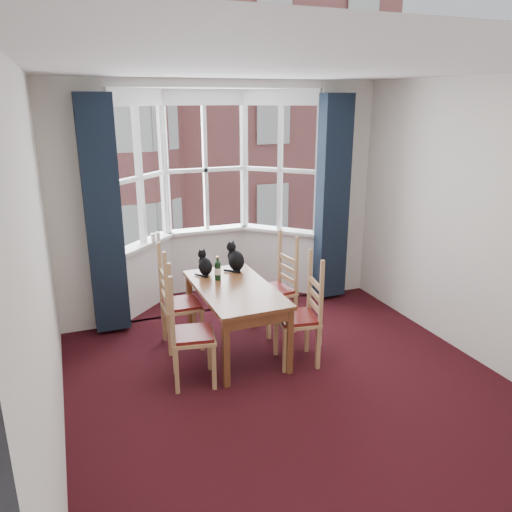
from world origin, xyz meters
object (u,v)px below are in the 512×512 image
chair_left_far (173,306)px  candle_short (158,236)px  cat_left (205,265)px  chair_right_far (281,290)px  chair_left_near (183,337)px  wine_bottle (218,270)px  chair_right_near (306,318)px  dining_table (235,295)px  cat_right (236,259)px  candle_tall (153,238)px

chair_left_far → candle_short: (0.10, 1.21, 0.45)m
cat_left → candle_short: size_ratio=2.59×
chair_left_far → chair_right_far: size_ratio=1.00×
chair_left_near → wine_bottle: size_ratio=3.48×
chair_left_far → chair_right_near: size_ratio=1.00×
chair_right_near → cat_left: 1.29m
dining_table → wine_bottle: wine_bottle is taller
dining_table → cat_left: cat_left is taller
chair_right_near → cat_left: cat_left is taller
chair_right_far → wine_bottle: 0.85m
chair_right_far → cat_right: (-0.48, 0.19, 0.38)m
chair_left_near → candle_short: (0.17, 1.95, 0.45)m
dining_table → cat_left: size_ratio=4.86×
chair_left_far → wine_bottle: 0.61m
chair_left_near → candle_tall: size_ratio=8.72×
chair_right_far → wine_bottle: wine_bottle is taller
cat_left → dining_table: bearing=-70.1°
chair_left_near → cat_left: size_ratio=3.18×
chair_right_near → candle_short: bearing=118.4°
chair_left_far → chair_right_near: (1.18, -0.79, 0.00)m
cat_right → candle_short: size_ratio=3.06×
chair_left_near → cat_left: (0.48, 0.92, 0.36)m
wine_bottle → candle_tall: bearing=110.9°
cat_left → candle_tall: (-0.39, 1.00, 0.09)m
chair_right_far → candle_short: size_ratio=8.24×
dining_table → chair_right_near: bearing=-39.5°
wine_bottle → candle_short: (-0.40, 1.25, 0.09)m
chair_left_far → candle_short: candle_short is taller
dining_table → chair_left_near: chair_left_near is taller
dining_table → chair_right_near: size_ratio=1.53×
cat_right → candle_tall: size_ratio=3.24×
chair_right_near → chair_left_near: bearing=177.7°
chair_left_far → wine_bottle: (0.49, -0.03, 0.36)m
cat_right → candle_tall: cat_right is taller
chair_left_near → wine_bottle: 0.97m
chair_left_near → chair_right_far: same height
cat_right → cat_left: bearing=-176.5°
wine_bottle → candle_short: 1.31m
chair_right_near → chair_right_far: (0.08, 0.80, 0.00)m
chair_right_near → wine_bottle: 1.08m
wine_bottle → dining_table: bearing=-70.2°
chair_right_near → cat_right: cat_right is taller
cat_right → candle_tall: bearing=127.6°
chair_left_near → chair_right_near: same height
chair_left_far → candle_short: 1.30m
chair_right_near → candle_tall: size_ratio=8.72×
chair_right_near → candle_short: candle_short is taller
chair_right_near → candle_tall: (-1.15, 1.97, 0.45)m
chair_left_far → chair_right_near: bearing=-33.8°
chair_left_far → cat_left: 0.58m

